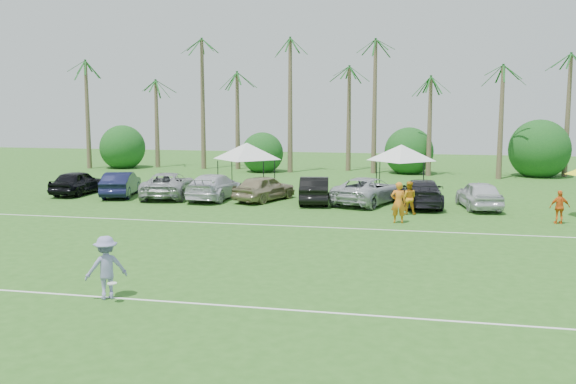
# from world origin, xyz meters

# --- Properties ---
(ground) EXTENTS (120.00, 120.00, 0.00)m
(ground) POSITION_xyz_m (0.00, 0.00, 0.00)
(ground) COLOR #2B5F1C
(ground) RESTS_ON ground
(field_lines) EXTENTS (80.00, 12.10, 0.01)m
(field_lines) POSITION_xyz_m (0.00, 8.00, 0.01)
(field_lines) COLOR white
(field_lines) RESTS_ON ground
(palm_tree_0) EXTENTS (2.40, 2.40, 8.90)m
(palm_tree_0) POSITION_xyz_m (-22.00, 38.00, 7.48)
(palm_tree_0) COLOR brown
(palm_tree_0) RESTS_ON ground
(palm_tree_1) EXTENTS (2.40, 2.40, 9.90)m
(palm_tree_1) POSITION_xyz_m (-17.00, 38.00, 8.35)
(palm_tree_1) COLOR brown
(palm_tree_1) RESTS_ON ground
(palm_tree_2) EXTENTS (2.40, 2.40, 10.90)m
(palm_tree_2) POSITION_xyz_m (-12.00, 38.00, 9.21)
(palm_tree_2) COLOR brown
(palm_tree_2) RESTS_ON ground
(palm_tree_3) EXTENTS (2.40, 2.40, 11.90)m
(palm_tree_3) POSITION_xyz_m (-8.00, 38.00, 10.06)
(palm_tree_3) COLOR brown
(palm_tree_3) RESTS_ON ground
(palm_tree_4) EXTENTS (2.40, 2.40, 8.90)m
(palm_tree_4) POSITION_xyz_m (-4.00, 38.00, 7.48)
(palm_tree_4) COLOR brown
(palm_tree_4) RESTS_ON ground
(palm_tree_5) EXTENTS (2.40, 2.40, 9.90)m
(palm_tree_5) POSITION_xyz_m (0.00, 38.00, 8.35)
(palm_tree_5) COLOR brown
(palm_tree_5) RESTS_ON ground
(palm_tree_6) EXTENTS (2.40, 2.40, 10.90)m
(palm_tree_6) POSITION_xyz_m (4.00, 38.00, 9.21)
(palm_tree_6) COLOR brown
(palm_tree_6) RESTS_ON ground
(palm_tree_7) EXTENTS (2.40, 2.40, 11.90)m
(palm_tree_7) POSITION_xyz_m (8.00, 38.00, 10.06)
(palm_tree_7) COLOR brown
(palm_tree_7) RESTS_ON ground
(palm_tree_8) EXTENTS (2.40, 2.40, 8.90)m
(palm_tree_8) POSITION_xyz_m (13.00, 38.00, 7.48)
(palm_tree_8) COLOR brown
(palm_tree_8) RESTS_ON ground
(palm_tree_9) EXTENTS (2.40, 2.40, 9.90)m
(palm_tree_9) POSITION_xyz_m (18.00, 38.00, 8.35)
(palm_tree_9) COLOR brown
(palm_tree_9) RESTS_ON ground
(bush_tree_0) EXTENTS (4.00, 4.00, 4.00)m
(bush_tree_0) POSITION_xyz_m (-19.00, 39.00, 1.80)
(bush_tree_0) COLOR brown
(bush_tree_0) RESTS_ON ground
(bush_tree_1) EXTENTS (4.00, 4.00, 4.00)m
(bush_tree_1) POSITION_xyz_m (-6.00, 39.00, 1.80)
(bush_tree_1) COLOR brown
(bush_tree_1) RESTS_ON ground
(bush_tree_2) EXTENTS (4.00, 4.00, 4.00)m
(bush_tree_2) POSITION_xyz_m (6.00, 39.00, 1.80)
(bush_tree_2) COLOR brown
(bush_tree_2) RESTS_ON ground
(bush_tree_3) EXTENTS (4.00, 4.00, 4.00)m
(bush_tree_3) POSITION_xyz_m (16.00, 39.00, 1.80)
(bush_tree_3) COLOR brown
(bush_tree_3) RESTS_ON ground
(sideline_player_a) EXTENTS (0.75, 0.53, 1.97)m
(sideline_player_a) POSITION_xyz_m (6.18, 15.88, 0.99)
(sideline_player_a) COLOR orange
(sideline_player_a) RESTS_ON ground
(sideline_player_b) EXTENTS (0.84, 0.66, 1.71)m
(sideline_player_b) POSITION_xyz_m (6.57, 18.44, 0.85)
(sideline_player_b) COLOR orange
(sideline_player_b) RESTS_ON ground
(sideline_player_c) EXTENTS (0.98, 0.53, 1.59)m
(sideline_player_c) POSITION_xyz_m (13.63, 17.26, 0.80)
(sideline_player_c) COLOR orange
(sideline_player_c) RESTS_ON ground
(canopy_tent_left) EXTENTS (4.55, 4.55, 3.69)m
(canopy_tent_left) POSITION_xyz_m (-3.90, 25.09, 3.16)
(canopy_tent_left) COLOR black
(canopy_tent_left) RESTS_ON ground
(canopy_tent_right) EXTENTS (4.43, 4.43, 3.59)m
(canopy_tent_right) POSITION_xyz_m (5.84, 26.73, 3.07)
(canopy_tent_right) COLOR black
(canopy_tent_right) RESTS_ON ground
(frisbee_player) EXTENTS (1.37, 1.27, 1.85)m
(frisbee_player) POSITION_xyz_m (-1.55, 1.93, 0.92)
(frisbee_player) COLOR #8481B8
(frisbee_player) RESTS_ON ground
(parked_car_0) EXTENTS (1.86, 4.48, 1.52)m
(parked_car_0) POSITION_xyz_m (-13.90, 21.53, 0.76)
(parked_car_0) COLOR black
(parked_car_0) RESTS_ON ground
(parked_car_1) EXTENTS (2.69, 4.86, 1.52)m
(parked_car_1) POSITION_xyz_m (-10.88, 21.36, 0.76)
(parked_car_1) COLOR #111532
(parked_car_1) RESTS_ON ground
(parked_car_2) EXTENTS (3.47, 5.83, 1.52)m
(parked_car_2) POSITION_xyz_m (-7.86, 21.57, 0.76)
(parked_car_2) COLOR #9C9DA1
(parked_car_2) RESTS_ON ground
(parked_car_3) EXTENTS (2.40, 5.34, 1.52)m
(parked_car_3) POSITION_xyz_m (-4.84, 21.36, 0.76)
(parked_car_3) COLOR silver
(parked_car_3) RESTS_ON ground
(parked_car_4) EXTENTS (3.31, 4.81, 1.52)m
(parked_car_4) POSITION_xyz_m (-1.82, 21.44, 0.76)
(parked_car_4) COLOR gray
(parked_car_4) RESTS_ON ground
(parked_car_5) EXTENTS (2.29, 4.80, 1.52)m
(parked_car_5) POSITION_xyz_m (1.20, 21.24, 0.76)
(parked_car_5) COLOR black
(parked_car_5) RESTS_ON ground
(parked_car_6) EXTENTS (4.20, 6.00, 1.52)m
(parked_car_6) POSITION_xyz_m (4.22, 21.54, 0.76)
(parked_car_6) COLOR #B0B2B8
(parked_car_6) RESTS_ON ground
(parked_car_7) EXTENTS (2.46, 5.36, 1.52)m
(parked_car_7) POSITION_xyz_m (7.24, 21.22, 0.76)
(parked_car_7) COLOR black
(parked_car_7) RESTS_ON ground
(parked_car_8) EXTENTS (2.55, 4.71, 1.52)m
(parked_car_8) POSITION_xyz_m (10.26, 21.10, 0.76)
(parked_car_8) COLOR silver
(parked_car_8) RESTS_ON ground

